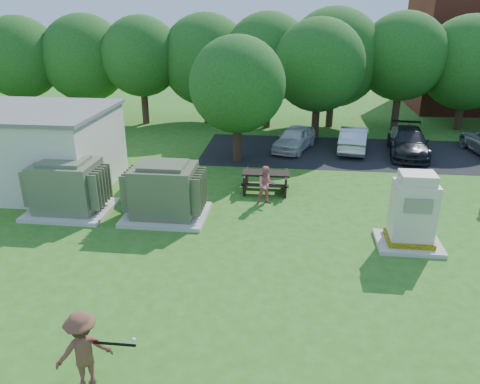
# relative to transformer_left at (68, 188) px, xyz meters

# --- Properties ---
(ground) EXTENTS (120.00, 120.00, 0.00)m
(ground) POSITION_rel_transformer_left_xyz_m (6.50, -4.50, -0.97)
(ground) COLOR #2D6619
(ground) RESTS_ON ground
(parking_strip) EXTENTS (20.00, 6.00, 0.01)m
(parking_strip) POSITION_rel_transformer_left_xyz_m (13.50, 9.00, -0.96)
(parking_strip) COLOR #232326
(parking_strip) RESTS_ON ground
(transformer_left) EXTENTS (3.00, 2.40, 2.07)m
(transformer_left) POSITION_rel_transformer_left_xyz_m (0.00, 0.00, 0.00)
(transformer_left) COLOR beige
(transformer_left) RESTS_ON ground
(transformer_right) EXTENTS (3.00, 2.40, 2.07)m
(transformer_right) POSITION_rel_transformer_left_xyz_m (3.70, 0.00, 0.00)
(transformer_right) COLOR beige
(transformer_right) RESTS_ON ground
(generator_cabinet) EXTENTS (2.04, 1.67, 2.48)m
(generator_cabinet) POSITION_rel_transformer_left_xyz_m (12.10, -1.26, 0.12)
(generator_cabinet) COLOR beige
(generator_cabinet) RESTS_ON ground
(picnic_table) EXTENTS (1.95, 1.46, 0.83)m
(picnic_table) POSITION_rel_transformer_left_xyz_m (7.18, 2.99, -0.45)
(picnic_table) COLOR black
(picnic_table) RESTS_ON ground
(batter) EXTENTS (1.29, 1.12, 1.73)m
(batter) POSITION_rel_transformer_left_xyz_m (4.26, -8.24, -0.11)
(batter) COLOR brown
(batter) RESTS_ON ground
(person_by_generator) EXTENTS (0.73, 0.53, 1.88)m
(person_by_generator) POSITION_rel_transformer_left_xyz_m (12.19, 0.34, -0.03)
(person_by_generator) COLOR black
(person_by_generator) RESTS_ON ground
(person_at_picnic) EXTENTS (0.89, 0.78, 1.54)m
(person_at_picnic) POSITION_rel_transformer_left_xyz_m (7.28, 1.66, -0.20)
(person_at_picnic) COLOR #D47073
(person_at_picnic) RESTS_ON ground
(car_white) EXTENTS (2.61, 4.01, 1.27)m
(car_white) POSITION_rel_transformer_left_xyz_m (8.31, 9.25, -0.34)
(car_white) COLOR silver
(car_white) RESTS_ON ground
(car_silver_a) EXTENTS (2.00, 4.14, 1.31)m
(car_silver_a) POSITION_rel_transformer_left_xyz_m (11.46, 9.49, -0.32)
(car_silver_a) COLOR silver
(car_silver_a) RESTS_ON ground
(car_dark) EXTENTS (2.41, 4.83, 1.35)m
(car_dark) POSITION_rel_transformer_left_xyz_m (14.20, 9.06, -0.30)
(car_dark) COLOR black
(car_dark) RESTS_ON ground
(batting_equipment) EXTENTS (1.01, 0.11, 0.20)m
(batting_equipment) POSITION_rel_transformer_left_xyz_m (4.92, -8.30, 0.19)
(batting_equipment) COLOR black
(batting_equipment) RESTS_ON ground
(tree_row) EXTENTS (41.30, 13.30, 7.30)m
(tree_row) POSITION_rel_transformer_left_xyz_m (8.25, 14.00, 3.18)
(tree_row) COLOR #47301E
(tree_row) RESTS_ON ground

